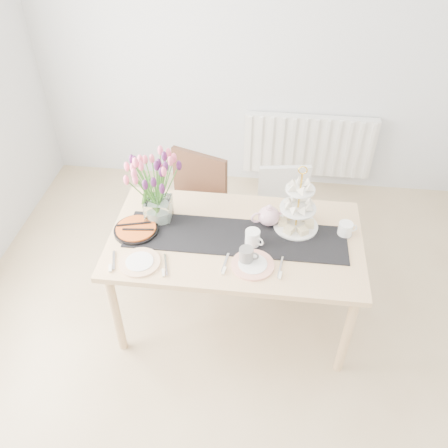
# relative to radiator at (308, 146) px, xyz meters

# --- Properties ---
(room_shell) EXTENTS (4.50, 4.50, 4.50)m
(room_shell) POSITION_rel_radiator_xyz_m (-0.50, -2.19, 0.85)
(room_shell) COLOR tan
(room_shell) RESTS_ON ground
(radiator) EXTENTS (1.20, 0.08, 0.60)m
(radiator) POSITION_rel_radiator_xyz_m (0.00, 0.00, 0.00)
(radiator) COLOR white
(radiator) RESTS_ON room_shell
(dining_table) EXTENTS (1.60, 0.90, 0.75)m
(dining_table) POSITION_rel_radiator_xyz_m (-0.52, -1.68, 0.22)
(dining_table) COLOR #DAAE75
(dining_table) RESTS_ON ground
(chair_brown) EXTENTS (0.58, 0.58, 0.91)m
(chair_brown) POSITION_rel_radiator_xyz_m (-0.90, -1.10, 0.08)
(chair_brown) COLOR #372114
(chair_brown) RESTS_ON ground
(chair_white) EXTENTS (0.45, 0.45, 0.79)m
(chair_white) POSITION_rel_radiator_xyz_m (-0.21, -1.00, 0.01)
(chair_white) COLOR silver
(chair_white) RESTS_ON ground
(table_runner) EXTENTS (1.40, 0.35, 0.01)m
(table_runner) POSITION_rel_radiator_xyz_m (-0.52, -1.68, 0.30)
(table_runner) COLOR black
(table_runner) RESTS_ON dining_table
(tulip_vase) EXTENTS (0.59, 0.59, 0.50)m
(tulip_vase) POSITION_rel_radiator_xyz_m (-1.04, -1.56, 0.62)
(tulip_vase) COLOR silver
(tulip_vase) RESTS_ON dining_table
(cake_stand) EXTENTS (0.29, 0.29, 0.42)m
(cake_stand) POSITION_rel_radiator_xyz_m (-0.15, -1.54, 0.42)
(cake_stand) COLOR gold
(cake_stand) RESTS_ON dining_table
(teapot) EXTENTS (0.27, 0.25, 0.15)m
(teapot) POSITION_rel_radiator_xyz_m (-0.32, -1.52, 0.37)
(teapot) COLOR silver
(teapot) RESTS_ON dining_table
(cream_jug) EXTENTS (0.11, 0.11, 0.09)m
(cream_jug) POSITION_rel_radiator_xyz_m (0.16, -1.57, 0.35)
(cream_jug) COLOR white
(cream_jug) RESTS_ON dining_table
(tart_tin) EXTENTS (0.29, 0.29, 0.03)m
(tart_tin) POSITION_rel_radiator_xyz_m (-1.16, -1.70, 0.32)
(tart_tin) COLOR black
(tart_tin) RESTS_ON dining_table
(mug_grey) EXTENTS (0.09, 0.09, 0.10)m
(mug_grey) POSITION_rel_radiator_xyz_m (-0.44, -1.88, 0.35)
(mug_grey) COLOR slate
(mug_grey) RESTS_ON dining_table
(mug_white) EXTENTS (0.13, 0.13, 0.11)m
(mug_white) POSITION_rel_radiator_xyz_m (-0.41, -1.73, 0.35)
(mug_white) COLOR white
(mug_white) RESTS_ON dining_table
(plate_left) EXTENTS (0.31, 0.31, 0.01)m
(plate_left) POSITION_rel_radiator_xyz_m (-1.07, -1.97, 0.31)
(plate_left) COLOR white
(plate_left) RESTS_ON dining_table
(plate_right) EXTENTS (0.29, 0.29, 0.01)m
(plate_right) POSITION_rel_radiator_xyz_m (-0.40, -1.91, 0.31)
(plate_right) COLOR white
(plate_right) RESTS_ON dining_table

